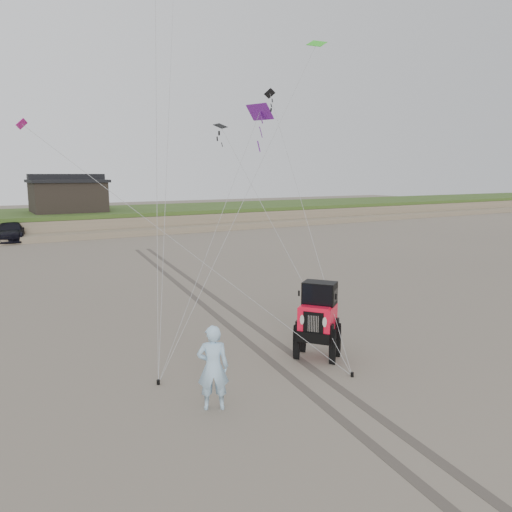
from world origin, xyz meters
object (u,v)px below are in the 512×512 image
(cabin, at_px, (68,195))
(man, at_px, (213,367))
(truck_c, at_px, (11,231))
(jeep, at_px, (317,329))

(cabin, height_order, man, cabin)
(man, bearing_deg, truck_c, -62.93)
(cabin, xyz_separation_m, truck_c, (-5.19, -4.92, -2.50))
(cabin, relative_size, jeep, 1.39)
(cabin, xyz_separation_m, man, (-3.96, -37.68, -2.29))
(cabin, distance_m, truck_c, 7.57)
(jeep, bearing_deg, truck_c, 151.62)
(jeep, height_order, man, man)
(truck_c, distance_m, jeep, 31.92)
(truck_c, height_order, jeep, jeep)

